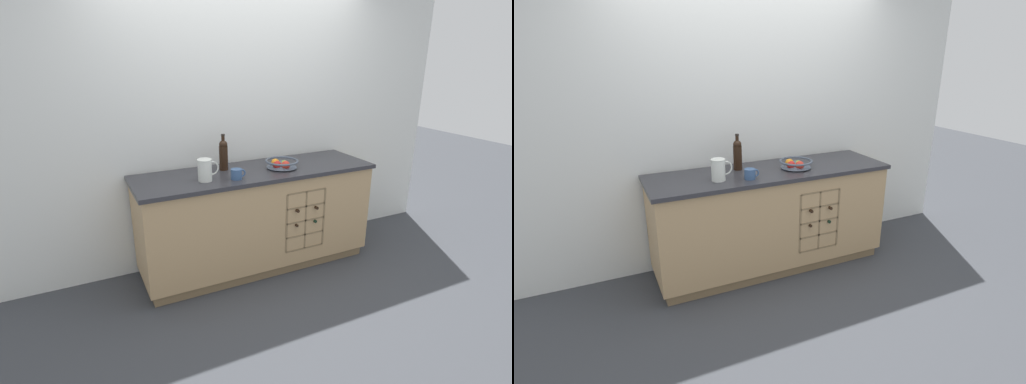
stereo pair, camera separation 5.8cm
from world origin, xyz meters
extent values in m
plane|color=#383A3F|center=(0.00, 0.00, 0.00)|extent=(14.00, 14.00, 0.00)
cube|color=silver|center=(0.00, 0.37, 1.27)|extent=(4.48, 0.06, 2.55)
cube|color=olive|center=(0.00, 0.00, 0.04)|extent=(2.02, 0.54, 0.09)
cube|color=tan|center=(0.00, 0.00, 0.49)|extent=(2.08, 0.60, 0.80)
cube|color=#2D2D33|center=(0.00, 0.00, 0.91)|extent=(2.12, 0.64, 0.03)
cube|color=olive|center=(0.34, -0.20, 0.50)|extent=(0.38, 0.01, 0.54)
cube|color=olive|center=(0.15, -0.25, 0.50)|extent=(0.02, 0.10, 0.54)
cube|color=olive|center=(0.53, -0.25, 0.50)|extent=(0.02, 0.10, 0.54)
cube|color=olive|center=(0.34, -0.25, 0.23)|extent=(0.38, 0.10, 0.02)
cube|color=olive|center=(0.34, -0.25, 0.36)|extent=(0.38, 0.10, 0.02)
cube|color=olive|center=(0.34, -0.25, 0.50)|extent=(0.38, 0.10, 0.02)
cube|color=olive|center=(0.34, -0.25, 0.63)|extent=(0.38, 0.10, 0.02)
cube|color=olive|center=(0.34, -0.25, 0.77)|extent=(0.38, 0.10, 0.02)
cube|color=olive|center=(0.34, -0.25, 0.50)|extent=(0.02, 0.10, 0.54)
cylinder|color=black|center=(0.24, -0.12, 0.47)|extent=(0.07, 0.21, 0.07)
cylinder|color=black|center=(0.24, -0.27, 0.47)|extent=(0.03, 0.09, 0.03)
cylinder|color=black|center=(0.43, -0.12, 0.48)|extent=(0.07, 0.22, 0.07)
cylinder|color=black|center=(0.43, -0.27, 0.48)|extent=(0.03, 0.09, 0.03)
cylinder|color=black|center=(0.24, -0.15, 0.61)|extent=(0.08, 0.19, 0.08)
cylinder|color=black|center=(0.24, -0.29, 0.61)|extent=(0.03, 0.08, 0.03)
cylinder|color=black|center=(0.43, -0.16, 0.61)|extent=(0.07, 0.19, 0.07)
cylinder|color=black|center=(0.43, -0.29, 0.61)|extent=(0.03, 0.08, 0.03)
cylinder|color=#4C5666|center=(0.23, -0.04, 0.93)|extent=(0.13, 0.13, 0.01)
cone|color=#4C5666|center=(0.23, -0.04, 0.96)|extent=(0.27, 0.27, 0.06)
torus|color=#4C5666|center=(0.23, -0.04, 0.99)|extent=(0.29, 0.29, 0.02)
sphere|color=#7FA838|center=(0.24, -0.06, 0.96)|extent=(0.07, 0.07, 0.07)
sphere|color=red|center=(0.23, -0.12, 0.97)|extent=(0.08, 0.08, 0.08)
sphere|color=red|center=(0.17, -0.08, 0.97)|extent=(0.07, 0.07, 0.07)
sphere|color=orange|center=(0.18, -0.02, 0.97)|extent=(0.08, 0.08, 0.08)
cylinder|color=silver|center=(-0.49, -0.10, 1.01)|extent=(0.11, 0.11, 0.18)
torus|color=silver|center=(-0.49, -0.10, 1.10)|extent=(0.12, 0.12, 0.01)
torus|color=silver|center=(-0.44, -0.10, 1.02)|extent=(0.12, 0.01, 0.12)
cylinder|color=#385684|center=(-0.25, -0.16, 0.96)|extent=(0.09, 0.09, 0.08)
torus|color=#385684|center=(-0.21, -0.16, 0.97)|extent=(0.07, 0.01, 0.07)
cylinder|color=black|center=(-0.25, 0.13, 1.03)|extent=(0.08, 0.08, 0.21)
sphere|color=black|center=(-0.25, 0.13, 1.15)|extent=(0.07, 0.07, 0.07)
cylinder|color=black|center=(-0.25, 0.13, 1.18)|extent=(0.03, 0.03, 0.09)
cylinder|color=black|center=(-0.25, 0.13, 1.23)|extent=(0.03, 0.03, 0.01)
camera|label=1|loc=(-1.44, -2.98, 1.91)|focal=28.00mm
camera|label=2|loc=(-1.39, -3.01, 1.91)|focal=28.00mm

